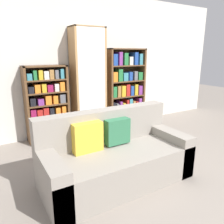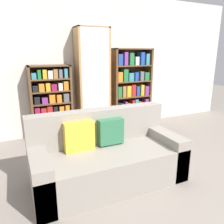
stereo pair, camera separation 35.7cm
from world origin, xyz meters
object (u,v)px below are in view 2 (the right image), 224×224
object	(u,v)px
couch	(107,157)
bookshelf_left	(51,103)
wine_bottle	(124,127)
bookshelf_right	(131,90)
display_cabinet	(93,82)

from	to	relation	value
couch	bookshelf_left	distance (m)	1.84
bookshelf_left	wine_bottle	xyz separation A→B (m)	(1.29, -0.43, -0.52)
wine_bottle	bookshelf_right	bearing A→B (deg)	47.37
display_cabinet	bookshelf_right	size ratio (longest dim) A/B	1.23
display_cabinet	wine_bottle	distance (m)	1.07
wine_bottle	couch	bearing A→B (deg)	-124.98
bookshelf_left	wine_bottle	size ratio (longest dim) A/B	3.55
bookshelf_left	bookshelf_right	size ratio (longest dim) A/B	0.82
couch	bookshelf_left	xyz separation A→B (m)	(-0.35, 1.77, 0.37)
display_cabinet	wine_bottle	size ratio (longest dim) A/B	5.30
bookshelf_left	display_cabinet	bearing A→B (deg)	-1.16
couch	bookshelf_right	size ratio (longest dim) A/B	1.10
couch	display_cabinet	xyz separation A→B (m)	(0.46, 1.75, 0.71)
bookshelf_left	bookshelf_right	distance (m)	1.69
couch	display_cabinet	bearing A→B (deg)	75.33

